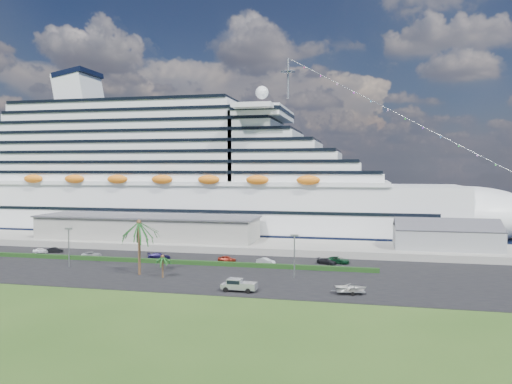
% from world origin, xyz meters
% --- Properties ---
extents(ground, '(420.00, 420.00, 0.00)m').
position_xyz_m(ground, '(0.00, 0.00, 0.00)').
color(ground, '#2C4D19').
rests_on(ground, ground).
extents(asphalt_lot, '(140.00, 38.00, 0.12)m').
position_xyz_m(asphalt_lot, '(0.00, 11.00, 0.06)').
color(asphalt_lot, black).
rests_on(asphalt_lot, ground).
extents(wharf, '(240.00, 20.00, 1.80)m').
position_xyz_m(wharf, '(0.00, 40.00, 0.90)').
color(wharf, gray).
rests_on(wharf, ground).
extents(water, '(420.00, 160.00, 0.02)m').
position_xyz_m(water, '(0.00, 130.00, 0.01)').
color(water, black).
rests_on(water, ground).
extents(cruise_ship, '(191.00, 38.00, 54.00)m').
position_xyz_m(cruise_ship, '(-21.53, 64.00, 16.69)').
color(cruise_ship, silver).
rests_on(cruise_ship, ground).
extents(terminal_building, '(61.00, 15.00, 6.30)m').
position_xyz_m(terminal_building, '(-25.00, 40.00, 5.01)').
color(terminal_building, gray).
rests_on(terminal_building, wharf).
extents(port_shed, '(24.00, 12.31, 7.37)m').
position_xyz_m(port_shed, '(52.00, 40.00, 4.40)').
color(port_shed, gray).
rests_on(port_shed, wharf).
extents(hedge, '(88.00, 1.10, 0.90)m').
position_xyz_m(hedge, '(-8.00, 16.00, 0.57)').
color(hedge, black).
rests_on(hedge, asphalt_lot).
extents(lamp_post_left, '(1.60, 0.35, 8.27)m').
position_xyz_m(lamp_post_left, '(-28.00, 8.00, 5.34)').
color(lamp_post_left, gray).
rests_on(lamp_post_left, asphalt_lot).
extents(lamp_post_right, '(1.60, 0.35, 8.27)m').
position_xyz_m(lamp_post_right, '(20.00, 8.00, 5.34)').
color(lamp_post_right, gray).
rests_on(lamp_post_right, asphalt_lot).
extents(palm_tall, '(8.82, 8.82, 11.13)m').
position_xyz_m(palm_tall, '(-10.00, 4.00, 9.20)').
color(palm_tall, '#47301E').
rests_on(palm_tall, ground).
extents(palm_short, '(3.53, 3.53, 4.56)m').
position_xyz_m(palm_short, '(-4.50, 2.50, 3.67)').
color(palm_short, '#47301E').
rests_on(palm_short, ground).
extents(parked_car_0, '(3.98, 2.83, 1.26)m').
position_xyz_m(parked_car_0, '(-44.83, 22.00, 0.75)').
color(parked_car_0, white).
rests_on(parked_car_0, asphalt_lot).
extents(parked_car_1, '(4.17, 2.71, 1.30)m').
position_xyz_m(parked_car_1, '(-41.86, 23.36, 0.77)').
color(parked_car_1, black).
rests_on(parked_car_1, asphalt_lot).
extents(parked_car_2, '(5.01, 3.61, 1.27)m').
position_xyz_m(parked_car_2, '(-29.40, 19.25, 0.75)').
color(parked_car_2, '#A1A3AA').
rests_on(parked_car_2, asphalt_lot).
extents(parked_car_3, '(5.47, 3.08, 1.50)m').
position_xyz_m(parked_car_3, '(-13.01, 20.50, 0.87)').
color(parked_car_3, '#16113C').
rests_on(parked_car_3, asphalt_lot).
extents(parked_car_4, '(4.10, 1.70, 1.39)m').
position_xyz_m(parked_car_4, '(3.09, 20.65, 0.81)').
color(parked_car_4, maroon).
rests_on(parked_car_4, asphalt_lot).
extents(parked_car_5, '(4.34, 2.46, 1.35)m').
position_xyz_m(parked_car_5, '(12.10, 19.69, 0.80)').
color(parked_car_5, silver).
rests_on(parked_car_5, asphalt_lot).
extents(parked_car_6, '(5.68, 3.96, 1.44)m').
position_xyz_m(parked_car_6, '(27.36, 24.30, 0.84)').
color(parked_car_6, '#0E381D').
rests_on(parked_car_6, asphalt_lot).
extents(parked_car_7, '(4.78, 3.43, 1.28)m').
position_xyz_m(parked_car_7, '(24.97, 22.74, 0.76)').
color(parked_car_7, black).
rests_on(parked_car_7, asphalt_lot).
extents(pickup_truck, '(6.06, 2.42, 2.12)m').
position_xyz_m(pickup_truck, '(12.27, -4.64, 1.28)').
color(pickup_truck, black).
rests_on(pickup_truck, asphalt_lot).
extents(boat_trailer, '(6.00, 4.34, 1.67)m').
position_xyz_m(boat_trailer, '(30.88, -2.68, 1.23)').
color(boat_trailer, gray).
rests_on(boat_trailer, asphalt_lot).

